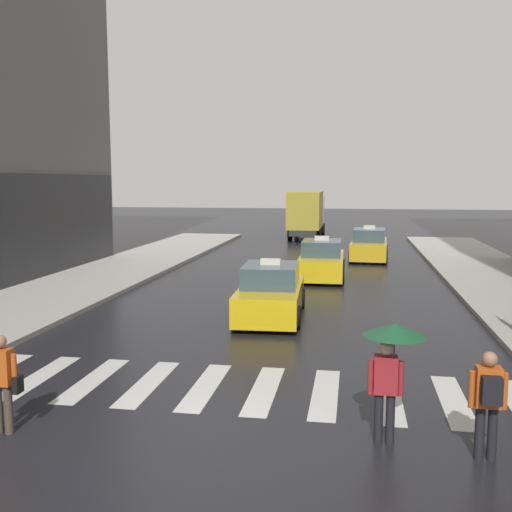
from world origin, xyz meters
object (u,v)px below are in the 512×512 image
taxi_lead (271,294)px  pedestrian_with_umbrella (391,350)px  pedestrian_with_backpack (488,397)px  pedestrian_with_handbag (2,378)px  taxi_third (369,246)px  box_truck (307,213)px  taxi_second (322,261)px

taxi_lead → pedestrian_with_umbrella: 8.87m
taxi_lead → pedestrian_with_backpack: 9.71m
taxi_lead → pedestrian_with_handbag: size_ratio=2.79×
taxi_third → pedestrian_with_umbrella: (-0.19, -22.22, 0.79)m
taxi_lead → pedestrian_with_umbrella: pedestrian_with_umbrella is taller
taxi_lead → box_truck: (-0.91, 24.71, 1.13)m
box_truck → pedestrian_with_handbag: (-2.23, -33.64, -0.92)m
taxi_lead → taxi_second: bearing=81.6°
taxi_second → pedestrian_with_handbag: (-4.26, -16.45, 0.21)m
box_truck → pedestrian_with_umbrella: size_ratio=3.89×
taxi_second → box_truck: box_truck is taller
pedestrian_with_umbrella → pedestrian_with_backpack: bearing=-14.2°
taxi_lead → pedestrian_with_handbag: (-3.14, -8.93, 0.21)m
box_truck → pedestrian_with_handbag: 33.72m
taxi_lead → pedestrian_with_handbag: taxi_lead is taller
taxi_lead → taxi_second: size_ratio=1.01×
taxi_second → pedestrian_with_umbrella: 15.96m
pedestrian_with_umbrella → pedestrian_with_backpack: size_ratio=1.18×
taxi_second → taxi_lead: bearing=-98.4°
taxi_lead → pedestrian_with_umbrella: (3.05, -8.30, 0.79)m
pedestrian_with_handbag → taxi_second: bearing=75.5°
pedestrian_with_backpack → taxi_lead: bearing=117.1°
pedestrian_with_backpack → pedestrian_with_umbrella: bearing=165.8°
taxi_third → pedestrian_with_umbrella: bearing=-90.5°
box_truck → taxi_lead: bearing=-87.9°
taxi_second → pedestrian_with_umbrella: (1.93, -15.83, 0.79)m
taxi_second → box_truck: (-2.03, 17.18, 1.13)m
taxi_third → pedestrian_with_umbrella: size_ratio=2.38×
taxi_second → pedestrian_with_umbrella: pedestrian_with_umbrella is taller
taxi_second → pedestrian_with_backpack: (3.31, -16.17, 0.25)m
taxi_third → pedestrian_with_handbag: (-6.38, -22.85, 0.21)m
taxi_third → pedestrian_with_handbag: bearing=-105.6°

